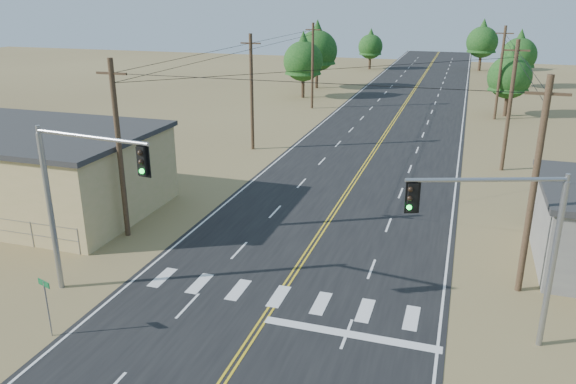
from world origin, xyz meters
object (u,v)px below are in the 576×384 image
at_px(signal_mast_right, 512,234).
at_px(street_sign, 46,299).
at_px(building_left, 1,168).
at_px(signal_mast_left, 75,187).

height_order(signal_mast_right, street_sign, signal_mast_right).
relative_size(building_left, signal_mast_right, 2.82).
height_order(building_left, signal_mast_right, signal_mast_right).
bearing_deg(signal_mast_left, street_sign, -72.44).
distance_m(signal_mast_left, street_sign, 4.86).
xyz_separation_m(signal_mast_left, street_sign, (0.62, -3.26, -3.56)).
bearing_deg(street_sign, building_left, 157.00).
xyz_separation_m(signal_mast_right, street_sign, (-17.19, -4.78, -3.12)).
xyz_separation_m(building_left, street_sign, (13.20, -11.73, -0.82)).
distance_m(building_left, street_sign, 17.67).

